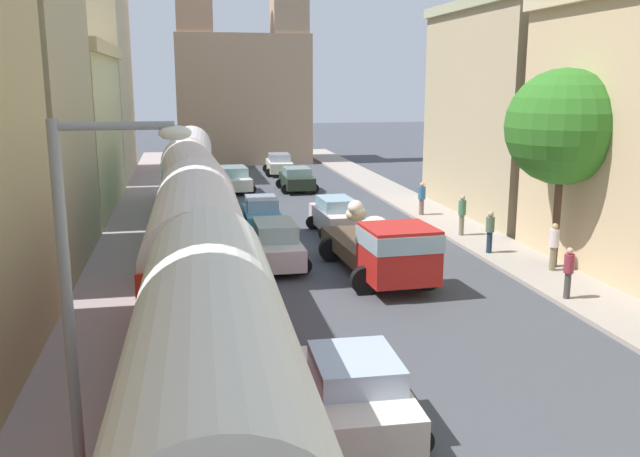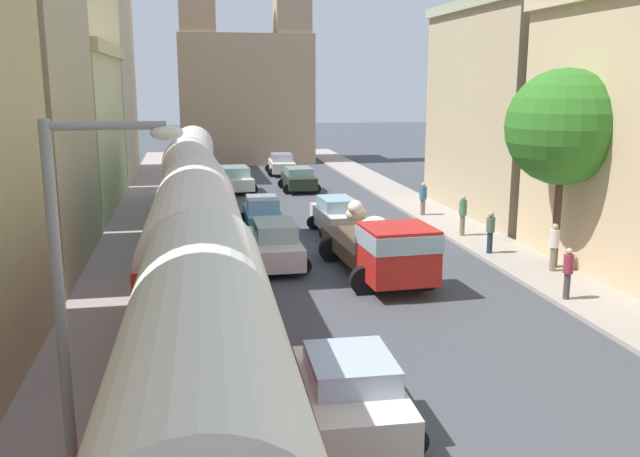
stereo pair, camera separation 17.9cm
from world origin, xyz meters
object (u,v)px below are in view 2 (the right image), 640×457
parked_bus_2 (193,193)px  streetlamp_near (79,300)px  car_5 (263,214)px  pedestrian_1 (423,198)px  pedestrian_2 (554,246)px  pedestrian_3 (490,231)px  car_2 (282,164)px  pedestrian_4 (568,271)px  car_6 (235,179)px  parked_bus_3 (192,166)px  car_3 (350,392)px  car_1 (299,179)px  car_0 (337,216)px  car_4 (275,244)px  cargo_truck_0 (383,246)px  parked_bus_1 (196,246)px  parked_bus_0 (205,390)px  pedestrian_0 (463,214)px

parked_bus_2 → streetlamp_near: size_ratio=1.60×
car_5 → pedestrian_1: (8.07, 1.41, 0.24)m
parked_bus_2 → pedestrian_2: 13.70m
car_5 → pedestrian_3: pedestrian_3 is taller
car_2 → pedestrian_4: size_ratio=2.28×
car_6 → parked_bus_3: bearing=-116.2°
car_3 → pedestrian_1: (8.33, 19.70, 0.23)m
car_1 → pedestrian_2: pedestrian_2 is taller
car_0 → parked_bus_3: bearing=129.8°
car_2 → pedestrian_4: 30.70m
car_4 → car_6: bearing=90.8°
cargo_truck_0 → car_4: (-3.33, 2.60, -0.37)m
car_3 → car_6: 29.62m
cargo_truck_0 → parked_bus_3: bearing=112.9°
parked_bus_2 → pedestrian_1: bearing=21.5°
car_3 → pedestrian_3: pedestrian_3 is taller
parked_bus_1 → parked_bus_2: 9.00m
parked_bus_3 → car_6: (2.60, 5.29, -1.51)m
pedestrian_2 → streetlamp_near: streetlamp_near is taller
car_5 → pedestrian_1: bearing=9.9°
pedestrian_3 → pedestrian_2: bearing=-68.4°
car_5 → car_2: bearing=79.7°
car_0 → car_4: car_4 is taller
parked_bus_0 → car_3: 4.16m
parked_bus_1 → streetlamp_near: 9.09m
cargo_truck_0 → pedestrian_3: cargo_truck_0 is taller
parked_bus_2 → car_0: 6.54m
parked_bus_0 → pedestrian_3: bearing=52.8°
pedestrian_2 → pedestrian_3: bearing=111.6°
car_1 → car_4: 17.20m
parked_bus_1 → pedestrian_3: (11.11, 5.65, -1.27)m
car_0 → car_2: car_0 is taller
car_2 → car_4: car_4 is taller
pedestrian_2 → car_2: bearing=102.0°
car_6 → pedestrian_3: size_ratio=2.43×
car_2 → pedestrian_3: 25.08m
car_6 → pedestrian_0: size_ratio=2.30×
car_2 → pedestrian_0: pedestrian_0 is taller
car_0 → car_3: size_ratio=1.07×
car_0 → pedestrian_4: (4.84, -10.68, 0.19)m
parked_bus_3 → parked_bus_0: bearing=-90.0°
car_3 → pedestrian_1: pedestrian_1 is taller
car_2 → car_3: bearing=-95.6°
parked_bus_3 → pedestrian_0: 14.63m
car_3 → car_6: bearing=90.3°
car_4 → pedestrian_1: 11.11m
parked_bus_3 → parked_bus_2: bearing=-90.0°
parked_bus_0 → car_4: parked_bus_0 is taller
car_0 → car_4: bearing=-125.3°
car_2 → car_4: 24.60m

